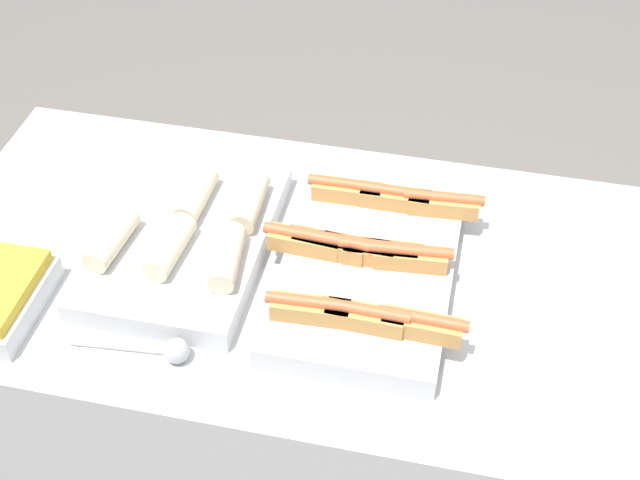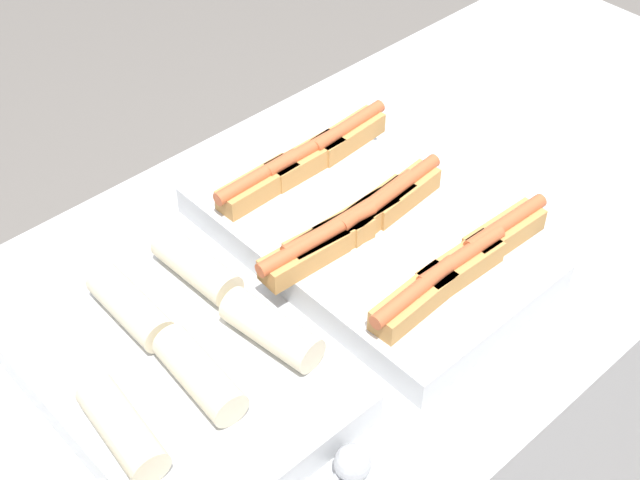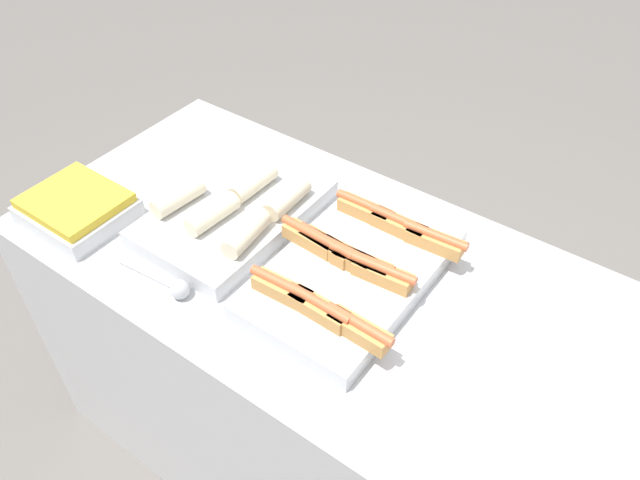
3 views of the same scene
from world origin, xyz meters
name	(u,v)px [view 3 (image 3 of 3)]	position (x,y,z in m)	size (l,w,h in m)	color
ground_plane	(351,468)	(0.00, 0.00, 0.00)	(12.00, 12.00, 0.00)	slate
counter	(356,393)	(0.00, 0.00, 0.45)	(1.85, 0.80, 0.90)	silver
tray_hotdogs	(353,269)	(-0.03, 0.00, 0.93)	(0.41, 0.54, 0.10)	silver
tray_wraps	(235,212)	(-0.40, 0.00, 0.93)	(0.32, 0.49, 0.10)	silver
tray_side_front	(77,208)	(-0.75, -0.23, 0.93)	(0.26, 0.23, 0.07)	silver
serving_spoon_near	(175,287)	(-0.34, -0.28, 0.92)	(0.23, 0.05, 0.05)	#B2B5BA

